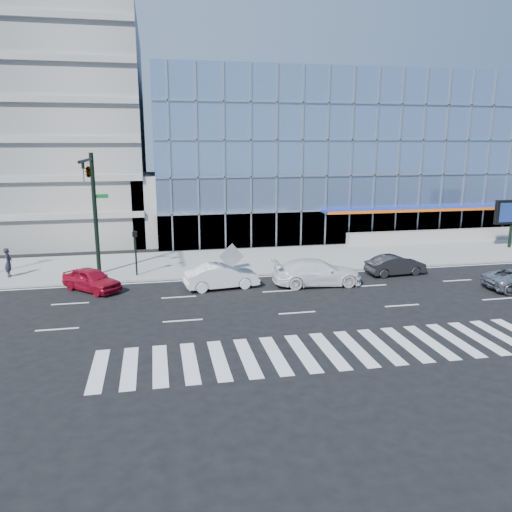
# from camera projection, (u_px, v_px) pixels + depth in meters

# --- Properties ---
(ground) EXTENTS (160.00, 160.00, 0.00)m
(ground) POSITION_uv_depth(u_px,v_px,m) (279.00, 291.00, 30.14)
(ground) COLOR black
(ground) RESTS_ON ground
(sidewalk) EXTENTS (120.00, 8.00, 0.15)m
(sidewalk) POSITION_uv_depth(u_px,v_px,m) (253.00, 260.00, 37.77)
(sidewalk) COLOR gray
(sidewalk) RESTS_ON ground
(theatre_building) EXTENTS (42.00, 26.00, 15.00)m
(theatre_building) POSITION_uv_depth(u_px,v_px,m) (344.00, 154.00, 56.03)
(theatre_building) COLOR #6F8CBA
(theatre_building) RESTS_ON ground
(parking_garage) EXTENTS (24.00, 24.00, 20.00)m
(parking_garage) POSITION_uv_depth(u_px,v_px,m) (18.00, 130.00, 48.87)
(parking_garage) COLOR gray
(parking_garage) RESTS_ON ground
(ramp_block) EXTENTS (6.00, 8.00, 6.00)m
(ramp_block) POSITION_uv_depth(u_px,v_px,m) (168.00, 207.00, 45.51)
(ramp_block) COLOR gray
(ramp_block) RESTS_ON ground
(tower_backdrop) EXTENTS (14.00, 14.00, 48.00)m
(tower_backdrop) POSITION_uv_depth(u_px,v_px,m) (13.00, 52.00, 85.85)
(tower_backdrop) COLOR gray
(tower_backdrop) RESTS_ON ground
(retaining_wall) EXTENTS (30.00, 0.80, 1.00)m
(retaining_wall) POSITION_uv_depth(u_px,v_px,m) (502.00, 233.00, 45.74)
(retaining_wall) COLOR gray
(retaining_wall) RESTS_ON sidewalk
(traffic_signal) EXTENTS (1.14, 5.74, 8.00)m
(traffic_signal) POSITION_uv_depth(u_px,v_px,m) (90.00, 186.00, 31.00)
(traffic_signal) COLOR black
(traffic_signal) RESTS_ON sidewalk
(ped_signal_post) EXTENTS (0.30, 0.33, 3.00)m
(ped_signal_post) POSITION_uv_depth(u_px,v_px,m) (135.00, 246.00, 32.74)
(ped_signal_post) COLOR black
(ped_signal_post) RESTS_ON sidewalk
(white_suv) EXTENTS (5.71, 2.56, 1.63)m
(white_suv) POSITION_uv_depth(u_px,v_px,m) (317.00, 272.00, 31.33)
(white_suv) COLOR white
(white_suv) RESTS_ON ground
(white_sedan) EXTENTS (4.72, 2.13, 1.50)m
(white_sedan) POSITION_uv_depth(u_px,v_px,m) (221.00, 276.00, 30.63)
(white_sedan) COLOR silver
(white_sedan) RESTS_ON ground
(dark_sedan) EXTENTS (4.19, 1.78, 1.34)m
(dark_sedan) POSITION_uv_depth(u_px,v_px,m) (396.00, 265.00, 33.75)
(dark_sedan) COLOR black
(dark_sedan) RESTS_ON ground
(red_sedan) EXTENTS (4.04, 4.04, 1.39)m
(red_sedan) POSITION_uv_depth(u_px,v_px,m) (92.00, 280.00, 30.12)
(red_sedan) COLOR maroon
(red_sedan) RESTS_ON ground
(pedestrian) EXTENTS (0.51, 0.73, 1.93)m
(pedestrian) POSITION_uv_depth(u_px,v_px,m) (8.00, 262.00, 32.64)
(pedestrian) COLOR black
(pedestrian) RESTS_ON sidewalk
(tilted_panel) EXTENTS (1.82, 0.32, 1.83)m
(tilted_panel) POSITION_uv_depth(u_px,v_px,m) (231.00, 256.00, 34.54)
(tilted_panel) COLOR #969696
(tilted_panel) RESTS_ON sidewalk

